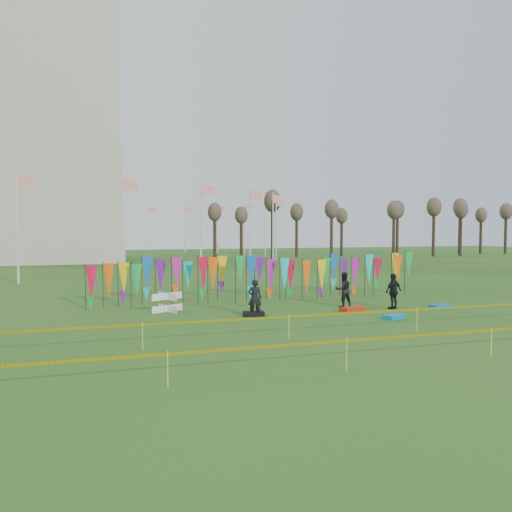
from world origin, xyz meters
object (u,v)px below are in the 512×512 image
object	(u,v)px
box_kite	(167,302)
kite_bag_red	(353,309)
kite_bag_black	(254,314)
kite_bag_turquoise	(394,317)
person_mid	(343,290)
person_right	(394,291)
kite_bag_teal	(440,306)
person_left	(255,298)

from	to	relation	value
box_kite	kite_bag_red	bearing A→B (deg)	-16.23
kite_bag_black	kite_bag_turquoise	bearing A→B (deg)	-24.39
person_mid	kite_bag_black	distance (m)	5.23
person_right	kite_bag_teal	xyz separation A→B (m)	(2.26, -0.57, -0.77)
person_left	kite_bag_teal	distance (m)	9.37
person_right	kite_bag_red	world-z (taller)	person_right
box_kite	person_mid	world-z (taller)	person_mid
person_right	kite_bag_teal	distance (m)	2.46
person_mid	kite_bag_red	distance (m)	1.58
kite_bag_turquoise	kite_bag_black	bearing A→B (deg)	155.61
kite_bag_turquoise	kite_bag_red	bearing A→B (deg)	107.40
person_right	kite_bag_red	xyz separation A→B (m)	(-2.24, -0.06, -0.76)
person_mid	person_right	distance (m)	2.41
kite_bag_turquoise	kite_bag_red	size ratio (longest dim) A/B	0.85
kite_bag_red	kite_bag_black	xyz separation A→B (m)	(-4.83, 0.20, -0.00)
person_mid	box_kite	bearing A→B (deg)	-6.32
person_right	kite_bag_black	size ratio (longest dim) A/B	1.88
kite_bag_teal	kite_bag_turquoise	bearing A→B (deg)	-154.37
kite_bag_turquoise	kite_bag_teal	bearing A→B (deg)	25.63
kite_bag_turquoise	kite_bag_teal	size ratio (longest dim) A/B	0.93
kite_bag_red	kite_bag_black	bearing A→B (deg)	177.62
kite_bag_black	kite_bag_teal	xyz separation A→B (m)	(9.33, -0.71, -0.00)
kite_bag_red	kite_bag_black	world-z (taller)	kite_bag_red
person_right	kite_bag_black	distance (m)	7.11
box_kite	kite_bag_black	bearing A→B (deg)	-32.33
box_kite	person_left	bearing A→B (deg)	-34.03
kite_bag_black	kite_bag_teal	bearing A→B (deg)	-4.36
kite_bag_black	person_left	bearing A→B (deg)	-86.40
kite_bag_black	box_kite	bearing A→B (deg)	147.67
kite_bag_turquoise	person_left	bearing A→B (deg)	156.91
person_left	person_right	bearing A→B (deg)	-159.99
person_mid	person_right	world-z (taller)	person_right
person_right	person_mid	bearing A→B (deg)	-50.05
kite_bag_turquoise	kite_bag_black	distance (m)	6.11
person_right	kite_bag_red	bearing A→B (deg)	-15.61
person_mid	person_right	bearing A→B (deg)	147.93
kite_bag_black	kite_bag_teal	size ratio (longest dim) A/B	0.85
person_left	kite_bag_turquoise	world-z (taller)	person_left
kite_bag_red	kite_bag_teal	world-z (taller)	kite_bag_red
kite_bag_red	kite_bag_turquoise	bearing A→B (deg)	-72.60
person_mid	kite_bag_red	bearing A→B (deg)	81.93
person_left	kite_bag_teal	world-z (taller)	person_left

